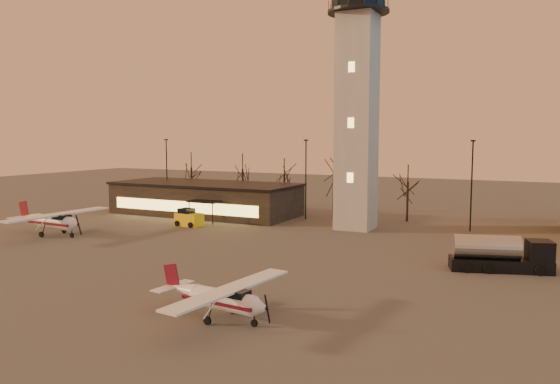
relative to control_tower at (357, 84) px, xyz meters
name	(u,v)px	position (x,y,z in m)	size (l,w,h in m)	color
ground	(207,298)	(0.00, -30.00, -16.33)	(220.00, 220.00, 0.00)	#464441
control_tower	(357,84)	(0.00, 0.00, 0.00)	(6.80, 6.80, 32.60)	#9F9D97
terminal	(205,198)	(-21.99, 1.98, -14.17)	(25.40, 12.20, 4.30)	black
light_poles	(363,181)	(0.50, 1.00, -10.92)	(58.50, 12.25, 10.14)	black
tree_row	(283,169)	(-13.70, 9.16, -10.39)	(37.20, 9.20, 8.80)	black
cessna_front	(226,304)	(3.49, -33.17, -15.36)	(8.16, 10.29, 2.83)	white
cessna_rear	(56,225)	(-27.11, -18.47, -15.14)	(9.96, 12.58, 3.47)	silver
fuel_truck	(500,257)	(16.54, -13.70, -15.21)	(7.90, 4.24, 2.82)	black
service_cart	(189,219)	(-18.25, -6.92, -15.54)	(3.45, 2.43, 2.05)	yellow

